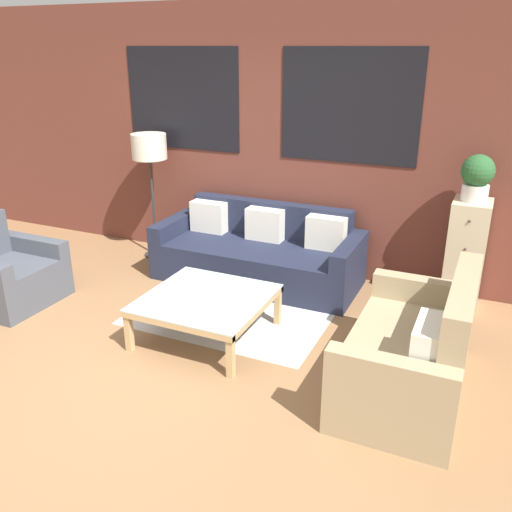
{
  "coord_description": "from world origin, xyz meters",
  "views": [
    {
      "loc": [
        2.38,
        -2.95,
        2.36
      ],
      "look_at": [
        0.46,
        1.26,
        0.55
      ],
      "focal_mm": 38.0,
      "sensor_mm": 36.0,
      "label": 1
    }
  ],
  "objects_px": {
    "armchair_corner": "(7,275)",
    "potted_plant": "(477,176)",
    "settee_vintage": "(414,354)",
    "drawer_cabinet": "(465,255)",
    "floor_lamp": "(149,152)",
    "couch_dark": "(259,254)",
    "coffee_table": "(206,302)"
  },
  "relations": [
    {
      "from": "settee_vintage",
      "to": "potted_plant",
      "type": "height_order",
      "value": "potted_plant"
    },
    {
      "from": "settee_vintage",
      "to": "armchair_corner",
      "type": "xyz_separation_m",
      "value": [
        -3.84,
        -0.09,
        -0.03
      ]
    },
    {
      "from": "couch_dark",
      "to": "potted_plant",
      "type": "xyz_separation_m",
      "value": [
        2.03,
        0.2,
        0.99
      ]
    },
    {
      "from": "settee_vintage",
      "to": "armchair_corner",
      "type": "height_order",
      "value": "settee_vintage"
    },
    {
      "from": "settee_vintage",
      "to": "floor_lamp",
      "type": "height_order",
      "value": "floor_lamp"
    },
    {
      "from": "coffee_table",
      "to": "settee_vintage",
      "type": "bearing_deg",
      "value": -3.13
    },
    {
      "from": "potted_plant",
      "to": "coffee_table",
      "type": "bearing_deg",
      "value": -141.56
    },
    {
      "from": "drawer_cabinet",
      "to": "armchair_corner",
      "type": "bearing_deg",
      "value": -156.94
    },
    {
      "from": "settee_vintage",
      "to": "potted_plant",
      "type": "distance_m",
      "value": 1.9
    },
    {
      "from": "armchair_corner",
      "to": "floor_lamp",
      "type": "xyz_separation_m",
      "value": [
        0.6,
        1.64,
        0.97
      ]
    },
    {
      "from": "couch_dark",
      "to": "potted_plant",
      "type": "relative_size",
      "value": 5.11
    },
    {
      "from": "couch_dark",
      "to": "coffee_table",
      "type": "height_order",
      "value": "couch_dark"
    },
    {
      "from": "floor_lamp",
      "to": "drawer_cabinet",
      "type": "height_order",
      "value": "floor_lamp"
    },
    {
      "from": "couch_dark",
      "to": "armchair_corner",
      "type": "xyz_separation_m",
      "value": [
        -2.01,
        -1.51,
        -0.01
      ]
    },
    {
      "from": "settee_vintage",
      "to": "drawer_cabinet",
      "type": "distance_m",
      "value": 1.65
    },
    {
      "from": "drawer_cabinet",
      "to": "floor_lamp",
      "type": "bearing_deg",
      "value": -178.81
    },
    {
      "from": "coffee_table",
      "to": "armchair_corner",
      "type": "bearing_deg",
      "value": -174.88
    },
    {
      "from": "couch_dark",
      "to": "drawer_cabinet",
      "type": "height_order",
      "value": "drawer_cabinet"
    },
    {
      "from": "settee_vintage",
      "to": "potted_plant",
      "type": "xyz_separation_m",
      "value": [
        0.19,
        1.62,
        0.96
      ]
    },
    {
      "from": "coffee_table",
      "to": "floor_lamp",
      "type": "xyz_separation_m",
      "value": [
        -1.51,
        1.46,
        0.91
      ]
    },
    {
      "from": "floor_lamp",
      "to": "drawer_cabinet",
      "type": "distance_m",
      "value": 3.51
    },
    {
      "from": "armchair_corner",
      "to": "potted_plant",
      "type": "xyz_separation_m",
      "value": [
        4.03,
        1.72,
        1.0
      ]
    },
    {
      "from": "potted_plant",
      "to": "floor_lamp",
      "type": "bearing_deg",
      "value": -178.81
    },
    {
      "from": "armchair_corner",
      "to": "couch_dark",
      "type": "bearing_deg",
      "value": 37.05
    },
    {
      "from": "couch_dark",
      "to": "armchair_corner",
      "type": "bearing_deg",
      "value": -142.95
    },
    {
      "from": "couch_dark",
      "to": "armchair_corner",
      "type": "height_order",
      "value": "armchair_corner"
    },
    {
      "from": "potted_plant",
      "to": "couch_dark",
      "type": "bearing_deg",
      "value": -174.31
    },
    {
      "from": "couch_dark",
      "to": "armchair_corner",
      "type": "distance_m",
      "value": 2.51
    },
    {
      "from": "armchair_corner",
      "to": "floor_lamp",
      "type": "height_order",
      "value": "floor_lamp"
    },
    {
      "from": "settee_vintage",
      "to": "floor_lamp",
      "type": "xyz_separation_m",
      "value": [
        -3.25,
        1.55,
        0.93
      ]
    },
    {
      "from": "drawer_cabinet",
      "to": "coffee_table",
      "type": "bearing_deg",
      "value": -141.56
    },
    {
      "from": "settee_vintage",
      "to": "armchair_corner",
      "type": "relative_size",
      "value": 1.72
    }
  ]
}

